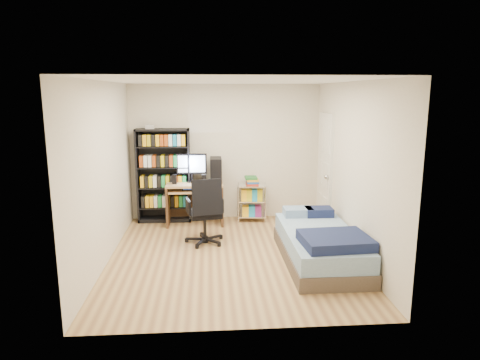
{
  "coord_description": "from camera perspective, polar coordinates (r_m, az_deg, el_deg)",
  "views": [
    {
      "loc": [
        -0.31,
        -5.9,
        2.34
      ],
      "look_at": [
        0.16,
        0.4,
        1.05
      ],
      "focal_mm": 32.0,
      "sensor_mm": 36.0,
      "label": 1
    }
  ],
  "objects": [
    {
      "name": "media_shelf",
      "position": [
        7.92,
        -10.14,
        0.74
      ],
      "size": [
        0.96,
        0.32,
        1.78
      ],
      "color": "black",
      "rests_on": "room"
    },
    {
      "name": "bed",
      "position": [
        6.16,
        10.66,
        -8.49
      ],
      "size": [
        0.99,
        1.99,
        0.57
      ],
      "color": "brown",
      "rests_on": "room"
    },
    {
      "name": "wire_cart",
      "position": [
        7.89,
        1.6,
        -1.58
      ],
      "size": [
        0.55,
        0.42,
        0.84
      ],
      "rotation": [
        0.0,
        0.0,
        -0.09
      ],
      "color": "silver",
      "rests_on": "room"
    },
    {
      "name": "office_chair",
      "position": [
        6.76,
        -4.64,
        -5.69
      ],
      "size": [
        0.75,
        0.75,
        1.07
      ],
      "rotation": [
        0.0,
        0.0,
        0.2
      ],
      "color": "black",
      "rests_on": "room"
    },
    {
      "name": "room",
      "position": [
        6.01,
        -1.23,
        1.1
      ],
      "size": [
        3.58,
        4.08,
        2.58
      ],
      "color": "tan",
      "rests_on": "ground"
    },
    {
      "name": "computer_desk",
      "position": [
        7.75,
        -5.3,
        -0.82
      ],
      "size": [
        1.01,
        0.58,
        1.27
      ],
      "color": "tan",
      "rests_on": "room"
    },
    {
      "name": "door",
      "position": [
        7.65,
        11.24,
        1.24
      ],
      "size": [
        0.12,
        0.8,
        2.0
      ],
      "color": "silver",
      "rests_on": "room"
    }
  ]
}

